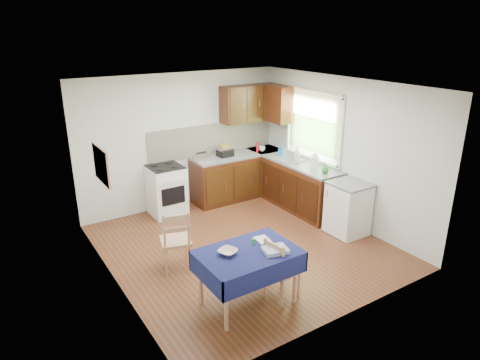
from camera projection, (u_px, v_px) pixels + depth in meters
floor at (243, 246)px, 6.75m from camera, size 4.20×4.20×0.00m
ceiling at (244, 85)px, 5.90m from camera, size 4.00×4.20×0.02m
wall_back at (182, 141)px, 7.99m from camera, size 4.00×0.02×2.50m
wall_front at (349, 222)px, 4.67m from camera, size 4.00×0.02×2.50m
wall_left at (109, 199)px, 5.31m from camera, size 0.02×4.20×2.50m
wall_right at (341, 151)px, 7.35m from camera, size 0.02×4.20×2.50m
base_cabinets at (267, 181)px, 8.29m from camera, size 1.90×2.30×0.86m
worktop_back at (238, 155)px, 8.41m from camera, size 1.90×0.60×0.04m
worktop_right at (302, 164)px, 7.83m from camera, size 0.60×1.70×0.04m
worktop_corner at (265, 150)px, 8.74m from camera, size 0.60×0.60×0.04m
splashback at (213, 139)px, 8.33m from camera, size 2.70×0.02×0.60m
upper_cabinets at (259, 103)px, 8.32m from camera, size 1.20×0.85×0.70m
stove at (166, 190)px, 7.77m from camera, size 0.60×0.61×0.92m
window at (313, 121)px, 7.75m from camera, size 0.04×1.48×1.26m
fridge at (348, 208)px, 7.03m from camera, size 0.58×0.60×0.89m
corkboard at (102, 165)px, 5.45m from camera, size 0.04×0.62×0.47m
dining_table at (248, 259)px, 5.17m from camera, size 1.19×0.81×0.72m
chair_far at (176, 239)px, 5.94m from camera, size 0.50×0.50×0.92m
chair_near at (280, 268)px, 5.29m from camera, size 0.42×0.42×0.84m
toaster at (202, 157)px, 7.93m from camera, size 0.23×0.14×0.18m
sandwich_press at (225, 152)px, 8.23m from camera, size 0.27×0.24×0.16m
sauce_bottle at (257, 147)px, 8.46m from camera, size 0.05×0.05×0.21m
yellow_packet at (225, 150)px, 8.35m from camera, size 0.14×0.09×0.18m
dish_rack at (292, 160)px, 7.96m from camera, size 0.44×0.34×0.21m
kettle at (315, 161)px, 7.59m from camera, size 0.15×0.15×0.26m
cup at (262, 149)px, 8.57m from camera, size 0.16×0.16×0.10m
soap_bottle_a at (297, 155)px, 7.79m from camera, size 0.14×0.14×0.32m
soap_bottle_b at (281, 150)px, 8.28m from camera, size 0.13×0.13×0.21m
soap_bottle_c at (325, 169)px, 7.28m from camera, size 0.18×0.18×0.16m
plate_bowl at (228, 252)px, 5.07m from camera, size 0.28×0.28×0.05m
book at (257, 241)px, 5.36m from camera, size 0.19×0.24×0.02m
spice_jar at (253, 242)px, 5.28m from camera, size 0.04×0.04×0.08m
tea_towel at (275, 250)px, 5.11m from camera, size 0.33×0.28×0.05m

